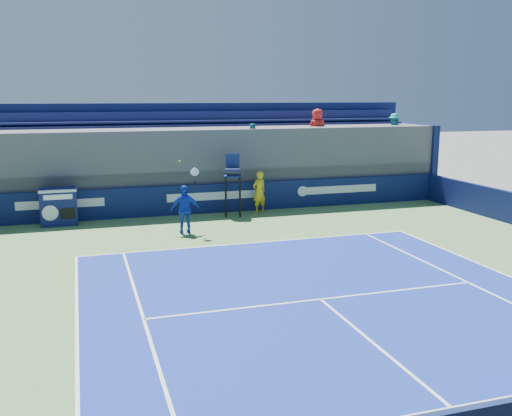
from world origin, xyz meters
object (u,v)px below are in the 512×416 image
object	(u,v)px
match_clock	(59,206)
tennis_player	(185,209)
umpire_chair	(233,178)
ball_person	(259,192)

from	to	relation	value
match_clock	tennis_player	world-z (taller)	tennis_player
match_clock	umpire_chair	distance (m)	6.64
umpire_chair	tennis_player	size ratio (longest dim) A/B	0.96
umpire_chair	tennis_player	world-z (taller)	tennis_player
match_clock	umpire_chair	bearing A→B (deg)	-2.53
ball_person	match_clock	bearing A→B (deg)	-18.99
ball_person	tennis_player	xyz separation A→B (m)	(-3.55, -2.71, -0.00)
ball_person	match_clock	distance (m)	7.78
ball_person	tennis_player	size ratio (longest dim) A/B	0.66
ball_person	umpire_chair	distance (m)	1.39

